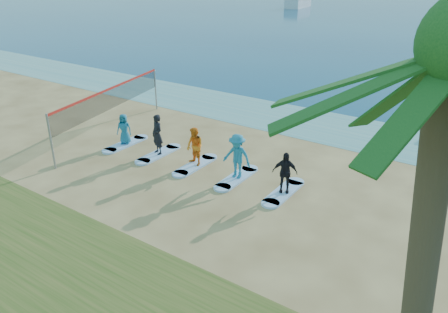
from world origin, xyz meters
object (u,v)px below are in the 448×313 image
Objects in this scene: student_2 at (195,147)px; student_3 at (237,156)px; student_0 at (124,129)px; student_1 at (157,134)px; surfboard_3 at (237,178)px; surfboard_0 at (126,144)px; surfboard_4 at (284,192)px; boat_offshore_a at (298,8)px; surfboard_2 at (195,165)px; student_4 at (285,172)px; volleyball_net at (111,99)px; surfboard_1 at (159,154)px.

student_3 reaches higher than student_2.
student_0 is 2.18m from student_1.
student_2 reaches higher than surfboard_3.
surfboard_0 is 1.00× the size of surfboard_3.
surfboard_4 is at bearing 0.00° from surfboard_0.
boat_offshore_a is 3.58× the size of surfboard_2.
student_3 reaches higher than surfboard_4.
student_4 is at bearing 0.00° from surfboard_4.
student_1 is at bearing 180.00° from surfboard_4.
student_4 is at bearing -24.97° from student_0.
student_2 is 0.89× the size of student_3.
volleyball_net reaches higher than student_2.
boat_offshore_a is at bearing 113.86° from surfboard_3.
student_4 is (8.70, 0.00, 0.07)m from student_0.
surfboard_3 is 0.99m from student_3.
surfboard_3 is 2.18m from surfboard_4.
surfboard_2 is at bearing 0.00° from student_2.
surfboard_1 is 1.30× the size of student_2.
volleyball_net is 4.73× the size of student_1.
surfboard_0 is at bearing 180.00° from surfboard_3.
student_4 is at bearing 0.00° from surfboard_2.
student_2 reaches higher than surfboard_4.
volleyball_net is 2.05m from student_0.
surfboard_1 is at bearing 0.00° from surfboard_0.
surfboard_4 is at bearing 0.00° from surfboard_3.
volleyball_net reaches higher than surfboard_1.
surfboard_2 is at bearing 0.00° from surfboard_1.
volleyball_net reaches higher than surfboard_4.
surfboard_3 is at bearing -24.97° from student_0.
surfboard_3 is (30.67, -69.33, 0.04)m from boat_offshore_a.
boat_offshore_a is 3.58× the size of surfboard_1.
surfboard_1 is at bearing 175.34° from student_3.
volleyball_net is 5.23× the size of student_2.
student_0 is 0.68× the size of surfboard_2.
volleyball_net is 1.12× the size of boat_offshore_a.
volleyball_net is 2.55m from surfboard_0.
surfboard_3 is 2.34m from student_4.
surfboard_1 is 4.35m from surfboard_3.
student_1 is at bearing 0.00° from surfboard_0.
volleyball_net is at bearing 151.37° from student_4.
volleyball_net is 4.02× the size of surfboard_1.
student_3 is at bearing 155.49° from student_4.
surfboard_3 is at bearing 19.74° from student_1.
student_3 is (30.67, -69.33, 1.03)m from boat_offshore_a.
student_2 is 1.03× the size of student_4.
student_3 is at bearing 0.00° from surfboard_1.
surfboard_2 is at bearing 155.49° from student_4.
student_0 is at bearing -77.25° from boat_offshore_a.
surfboard_4 is 0.86m from student_4.
surfboard_2 is at bearing 0.00° from surfboard_0.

